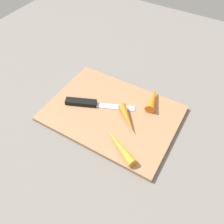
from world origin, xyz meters
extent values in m
plane|color=slate|center=(0.00, 0.00, 0.00)|extent=(1.40, 1.40, 0.00)
cube|color=#99704C|center=(0.00, 0.00, 0.01)|extent=(0.36, 0.26, 0.01)
cube|color=#B7B7BC|center=(0.00, -0.02, 0.01)|extent=(0.11, 0.06, 0.00)
cube|color=black|center=(0.09, 0.02, 0.02)|extent=(0.09, 0.06, 0.01)
cone|color=orange|center=(-0.05, 0.01, 0.02)|extent=(0.08, 0.08, 0.02)
cone|color=orange|center=(-0.08, -0.09, 0.03)|extent=(0.05, 0.10, 0.03)
cone|color=orange|center=(-0.07, 0.09, 0.02)|extent=(0.11, 0.07, 0.02)
camera|label=1|loc=(-0.22, 0.37, 0.51)|focal=37.30mm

